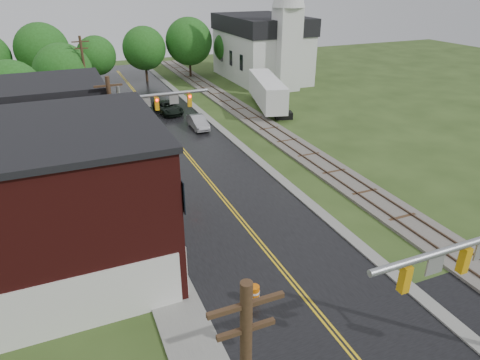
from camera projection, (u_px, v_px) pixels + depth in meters
main_road at (183, 150)px, 40.10m from camera, size 10.00×90.00×0.02m
curb_right at (218, 127)px, 46.15m from camera, size 0.80×70.00×0.12m
sidewalk_left at (125, 183)px, 33.76m from camera, size 2.40×50.00×0.12m
brick_building at (22, 210)px, 21.45m from camera, size 14.30×10.30×8.30m
yellow_house at (52, 149)px, 31.51m from camera, size 8.00×7.00×6.40m
darkred_building at (63, 125)px, 39.76m from camera, size 7.00×6.00×4.40m
church at (265, 41)px, 64.33m from camera, size 10.40×18.40×20.00m
railroad at (257, 121)px, 47.73m from camera, size 3.20×80.00×0.30m
traffic_signal_near at (476, 267)px, 15.95m from camera, size 7.34×0.30×7.20m
traffic_signal_far at (148, 111)px, 34.23m from camera, size 7.34×0.43×7.20m
utility_pole_b at (115, 140)px, 29.02m from camera, size 1.80×0.28×9.00m
utility_pole_c at (86, 76)px, 47.27m from camera, size 1.80×0.28×9.00m
tree_left_c at (14, 93)px, 41.47m from camera, size 6.00×6.00×7.65m
tree_left_e at (65, 74)px, 48.08m from camera, size 6.40×6.40×8.16m
suv_dark at (168, 108)px, 50.42m from camera, size 2.99×5.35×1.41m
sedan_silver at (198, 122)px, 45.44m from camera, size 1.45×4.15×1.37m
pickup_white at (154, 196)px, 30.49m from camera, size 1.69×4.05×1.17m
semi_trailer at (267, 91)px, 51.46m from camera, size 5.50×12.00×3.74m
construction_barrel at (254, 294)px, 21.29m from camera, size 0.60×0.60×0.93m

